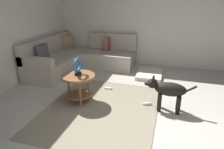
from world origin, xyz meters
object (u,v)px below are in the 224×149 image
object	(u,v)px
side_table	(79,81)
torus_sculpture	(78,66)
sectional_couch	(79,58)
dog_toy_rope	(108,88)
dog_bed_mat	(150,74)
dog_toy_bone	(147,104)
dog	(167,90)

from	to	relation	value
side_table	torus_sculpture	distance (m)	0.29
sectional_couch	side_table	distance (m)	1.91
sectional_couch	dog_toy_rope	distance (m)	1.61
torus_sculpture	side_table	bearing A→B (deg)	63.43
dog_bed_mat	dog_toy_bone	size ratio (longest dim) A/B	4.44
sectional_couch	side_table	xyz separation A→B (m)	(-1.72, -0.84, 0.12)
dog_toy_bone	dog	bearing A→B (deg)	-102.30
dog_toy_rope	dog_toy_bone	xyz separation A→B (m)	(-0.43, -0.88, 0.00)
dog_bed_mat	torus_sculpture	bearing A→B (deg)	147.21
dog_bed_mat	dog_toy_bone	xyz separation A→B (m)	(-1.47, -0.13, -0.01)
dog_bed_mat	dog	bearing A→B (deg)	-163.45
dog_toy_rope	dog_toy_bone	bearing A→B (deg)	-115.69
dog_toy_bone	side_table	bearing A→B (deg)	100.82
dog	dog_toy_rope	xyz separation A→B (m)	(0.50, 1.21, -0.35)
dog_toy_rope	dog_toy_bone	distance (m)	0.98
dog_toy_bone	torus_sculpture	bearing A→B (deg)	100.82
dog_bed_mat	dog_toy_rope	size ratio (longest dim) A/B	5.33
dog	dog_toy_bone	distance (m)	0.48
torus_sculpture	dog_toy_rope	distance (m)	1.01
dog	dog_toy_bone	xyz separation A→B (m)	(0.07, 0.33, -0.35)
side_table	torus_sculpture	bearing A→B (deg)	-116.57
sectional_couch	dog_toy_rope	world-z (taller)	sectional_couch
sectional_couch	torus_sculpture	size ratio (longest dim) A/B	6.90
torus_sculpture	sectional_couch	bearing A→B (deg)	25.96
dog	dog_bed_mat	bearing A→B (deg)	15.91
sectional_couch	dog_toy_bone	xyz separation A→B (m)	(-1.48, -2.06, -0.26)
dog	dog_toy_rope	distance (m)	1.36
dog_bed_mat	dog_toy_rope	world-z (taller)	dog_bed_mat
dog_bed_mat	dog	distance (m)	1.64
side_table	dog	bearing A→B (deg)	-84.01
side_table	dog_toy_rope	bearing A→B (deg)	-27.49
side_table	dog	size ratio (longest dim) A/B	0.71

